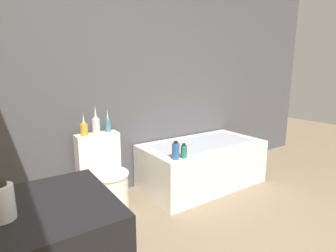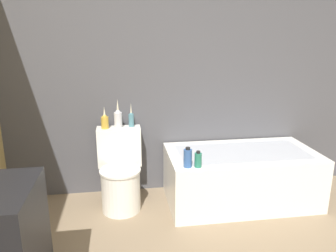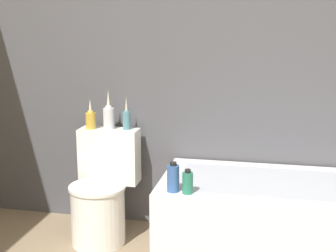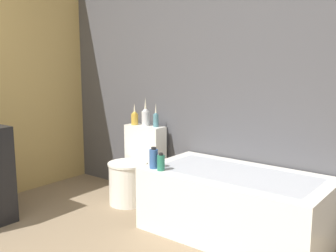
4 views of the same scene
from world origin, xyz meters
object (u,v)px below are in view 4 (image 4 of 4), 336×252
at_px(vase_gold, 135,118).
at_px(vase_silver, 145,116).
at_px(shampoo_bottle_short, 161,162).
at_px(toilet, 134,170).
at_px(vase_bronze, 156,119).
at_px(bathtub, 235,204).
at_px(shampoo_bottle_tall, 154,158).

relative_size(vase_gold, vase_silver, 0.77).
relative_size(vase_silver, shampoo_bottle_short, 1.95).
distance_m(toilet, vase_gold, 0.54).
relative_size(toilet, vase_bronze, 3.15).
relative_size(toilet, vase_gold, 3.44).
relative_size(vase_gold, shampoo_bottle_short, 1.50).
distance_m(vase_bronze, shampoo_bottle_short, 0.83).
bearing_deg(toilet, shampoo_bottle_short, -30.42).
xyz_separation_m(toilet, shampoo_bottle_short, (0.66, -0.39, 0.27)).
bearing_deg(vase_silver, vase_gold, -169.52).
bearing_deg(vase_silver, toilet, -90.00).
bearing_deg(bathtub, vase_silver, 167.08).
bearing_deg(vase_silver, shampoo_bottle_short, -40.90).
distance_m(bathtub, shampoo_bottle_tall, 0.75).
bearing_deg(toilet, vase_silver, 90.00).
height_order(toilet, vase_bronze, vase_bronze).
height_order(toilet, vase_silver, vase_silver).
height_order(shampoo_bottle_tall, shampoo_bottle_short, shampoo_bottle_tall).
xyz_separation_m(vase_silver, shampoo_bottle_short, (0.66, -0.58, -0.25)).
bearing_deg(vase_bronze, bathtub, -14.91).
bearing_deg(shampoo_bottle_short, vase_silver, 139.10).
bearing_deg(shampoo_bottle_tall, bathtub, 25.84).
height_order(bathtub, vase_silver, vase_silver).
xyz_separation_m(bathtub, vase_gold, (-1.31, 0.25, 0.55)).
height_order(vase_bronze, shampoo_bottle_tall, vase_bronze).
xyz_separation_m(bathtub, vase_bronze, (-1.05, 0.28, 0.56)).
xyz_separation_m(bathtub, toilet, (-1.18, 0.08, 0.06)).
relative_size(bathtub, shampoo_bottle_tall, 8.14).
height_order(vase_bronze, shampoo_bottle_short, vase_bronze).
relative_size(vase_silver, shampoo_bottle_tall, 1.59).
distance_m(vase_silver, shampoo_bottle_short, 0.91).
height_order(toilet, vase_gold, vase_gold).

